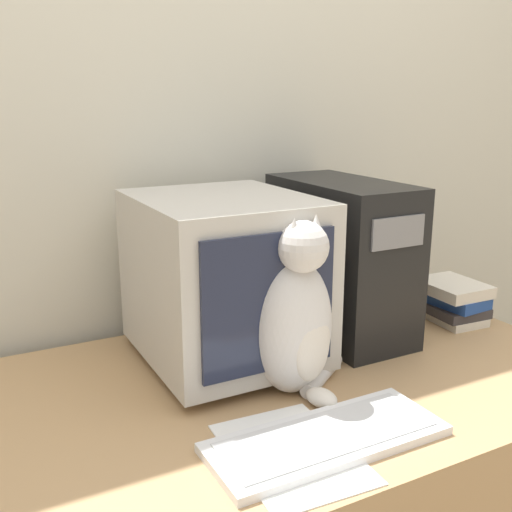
% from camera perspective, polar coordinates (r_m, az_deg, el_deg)
% --- Properties ---
extents(wall_back, '(7.00, 0.05, 2.50)m').
position_cam_1_polar(wall_back, '(1.69, -5.93, 10.49)').
color(wall_back, beige).
rests_on(wall_back, ground_plane).
extents(crt_monitor, '(0.38, 0.45, 0.40)m').
position_cam_1_polar(crt_monitor, '(1.42, -3.06, -2.13)').
color(crt_monitor, '#BCB7AD').
rests_on(crt_monitor, desk).
extents(computer_tower, '(0.22, 0.45, 0.41)m').
position_cam_1_polar(computer_tower, '(1.62, 8.01, -0.15)').
color(computer_tower, black).
rests_on(computer_tower, desk).
extents(keyboard, '(0.46, 0.18, 0.02)m').
position_cam_1_polar(keyboard, '(1.17, 6.76, -16.86)').
color(keyboard, silver).
rests_on(keyboard, desk).
extents(cat, '(0.28, 0.23, 0.39)m').
position_cam_1_polar(cat, '(1.28, 3.80, -6.09)').
color(cat, silver).
rests_on(cat, desk).
extents(book_stack, '(0.16, 0.21, 0.12)m').
position_cam_1_polar(book_stack, '(1.81, 18.12, -4.04)').
color(book_stack, beige).
rests_on(book_stack, desk).
extents(pen, '(0.15, 0.05, 0.01)m').
position_cam_1_polar(pen, '(1.18, -0.17, -16.68)').
color(pen, maroon).
rests_on(pen, desk).
extents(paper_sheet, '(0.23, 0.31, 0.00)m').
position_cam_1_polar(paper_sheet, '(1.14, 3.35, -18.22)').
color(paper_sheet, white).
rests_on(paper_sheet, desk).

